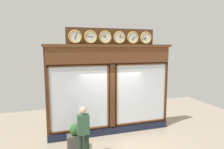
{
  "coord_description": "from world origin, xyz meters",
  "views": [
    {
      "loc": [
        2.28,
        7.26,
        3.48
      ],
      "look_at": [
        0.0,
        0.0,
        2.44
      ],
      "focal_mm": 31.68,
      "sensor_mm": 36.0,
      "label": 1
    }
  ],
  "objects": [
    {
      "name": "planter_box",
      "position": [
        1.56,
        0.79,
        0.26
      ],
      "size": [
        0.56,
        0.36,
        0.53
      ],
      "primitive_type": "cube",
      "color": "#4C4742",
      "rests_on": "ground_plane"
    },
    {
      "name": "pedestrian",
      "position": [
        1.38,
        1.44,
        0.93
      ],
      "size": [
        0.36,
        0.23,
        1.69
      ],
      "color": "#1C2F21",
      "rests_on": "ground_plane"
    },
    {
      "name": "shop_facade",
      "position": [
        0.0,
        -0.12,
        1.88
      ],
      "size": [
        5.09,
        0.42,
        4.2
      ],
      "color": "#4C2B16",
      "rests_on": "ground_plane"
    },
    {
      "name": "planter_shrub",
      "position": [
        1.56,
        0.79,
        0.72
      ],
      "size": [
        0.38,
        0.38,
        0.38
      ],
      "primitive_type": "sphere",
      "color": "#285623",
      "rests_on": "planter_box"
    }
  ]
}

